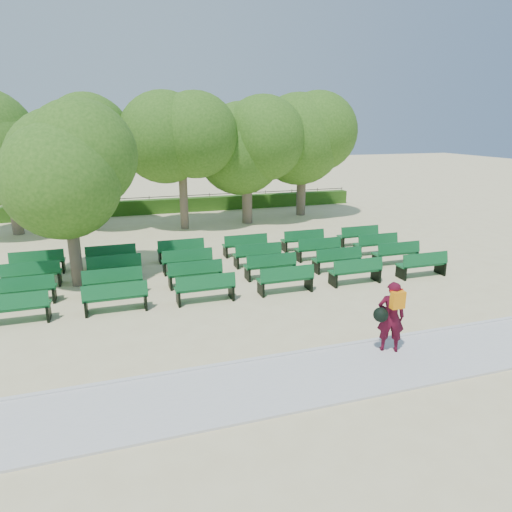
% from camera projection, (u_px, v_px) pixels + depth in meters
% --- Properties ---
extents(ground, '(120.00, 120.00, 0.00)m').
position_uv_depth(ground, '(214.00, 280.00, 17.04)').
color(ground, beige).
extents(paving, '(30.00, 2.20, 0.06)m').
position_uv_depth(paving, '(287.00, 382.00, 10.27)').
color(paving, silver).
rests_on(paving, ground).
extents(curb, '(30.00, 0.12, 0.10)m').
position_uv_depth(curb, '(270.00, 358.00, 11.32)').
color(curb, silver).
rests_on(curb, ground).
extents(hedge, '(26.00, 0.70, 0.90)m').
position_uv_depth(hedge, '(166.00, 206.00, 29.70)').
color(hedge, '#2B5616').
rests_on(hedge, ground).
extents(fence, '(26.00, 0.10, 1.02)m').
position_uv_depth(fence, '(166.00, 212.00, 30.19)').
color(fence, black).
rests_on(fence, ground).
extents(tree_line, '(21.80, 6.80, 7.04)m').
position_uv_depth(tree_line, '(175.00, 225.00, 26.17)').
color(tree_line, '#37651B').
rests_on(tree_line, ground).
extents(bench_array, '(1.98, 0.72, 1.23)m').
position_uv_depth(bench_array, '(228.00, 272.00, 17.62)').
color(bench_array, '#0F5A28').
rests_on(bench_array, ground).
extents(tree_among, '(4.28, 4.28, 5.88)m').
position_uv_depth(tree_among, '(66.00, 176.00, 15.43)').
color(tree_among, brown).
rests_on(tree_among, ground).
extents(person, '(0.93, 0.69, 1.85)m').
position_uv_depth(person, '(390.00, 316.00, 11.39)').
color(person, '#460A1A').
rests_on(person, ground).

